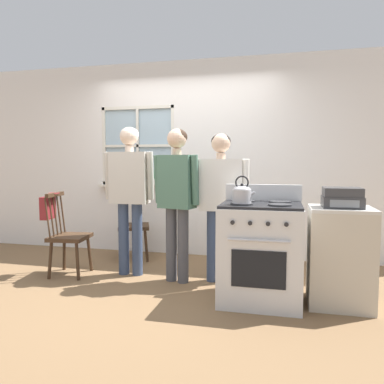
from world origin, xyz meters
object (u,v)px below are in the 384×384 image
object	(u,v)px
person_elderly_left	(130,185)
person_adult_right	(221,192)
potted_plant	(153,181)
side_counter	(340,256)
person_teen_center	(177,189)
handbag	(48,207)
chair_near_wall	(132,226)
kettle	(242,194)
stove	(261,252)
chair_by_window	(68,237)
stereo	(342,198)

from	to	relation	value
person_elderly_left	person_adult_right	xyz separation A→B (m)	(1.05, -0.00, -0.06)
potted_plant	side_counter	distance (m)	2.78
person_teen_center	handbag	distance (m)	1.54
person_elderly_left	side_counter	distance (m)	2.34
person_adult_right	chair_near_wall	bearing A→B (deg)	145.67
person_adult_right	kettle	world-z (taller)	person_adult_right
potted_plant	handbag	xyz separation A→B (m)	(-0.85, -1.23, -0.25)
kettle	person_adult_right	bearing A→B (deg)	115.26
person_teen_center	person_adult_right	distance (m)	0.47
stove	handbag	xyz separation A→B (m)	(-2.44, 0.29, 0.31)
stove	kettle	bearing A→B (deg)	-141.71
person_adult_right	potted_plant	world-z (taller)	person_adult_right
person_teen_center	person_adult_right	world-z (taller)	person_teen_center
chair_by_window	person_elderly_left	world-z (taller)	person_elderly_left
potted_plant	stereo	xyz separation A→B (m)	(2.30, -1.46, -0.05)
person_teen_center	handbag	xyz separation A→B (m)	(-1.52, -0.09, -0.23)
person_elderly_left	side_counter	bearing A→B (deg)	-12.98
person_teen_center	potted_plant	size ratio (longest dim) A/B	7.20
stove	stereo	distance (m)	0.88
stove	kettle	size ratio (longest dim) A/B	4.39
stereo	stove	bearing A→B (deg)	-175.16
person_teen_center	kettle	distance (m)	0.91
stereo	person_elderly_left	bearing A→B (deg)	168.86
chair_by_window	person_elderly_left	bearing A→B (deg)	-81.99
chair_by_window	chair_near_wall	xyz separation A→B (m)	(0.44, 0.84, 0.00)
chair_near_wall	person_adult_right	world-z (taller)	person_adult_right
person_adult_right	kettle	bearing A→B (deg)	-72.19
person_teen_center	stove	bearing A→B (deg)	-8.45
chair_near_wall	stereo	distance (m)	2.76
chair_near_wall	handbag	distance (m)	1.15
potted_plant	person_adult_right	bearing A→B (deg)	-42.02
side_counter	stove	bearing A→B (deg)	-173.49
person_adult_right	stove	distance (m)	0.85
person_teen_center	handbag	size ratio (longest dim) A/B	5.41
stove	kettle	world-z (taller)	kettle
person_elderly_left	stove	world-z (taller)	person_elderly_left
person_teen_center	kettle	size ratio (longest dim) A/B	6.72
chair_by_window	chair_near_wall	distance (m)	0.95
chair_near_wall	kettle	distance (m)	2.13
handbag	stereo	world-z (taller)	stereo
person_adult_right	potted_plant	distance (m)	1.53
person_teen_center	kettle	bearing A→B (deg)	-20.21
chair_near_wall	side_counter	bearing A→B (deg)	-134.70
person_teen_center	chair_by_window	bearing A→B (deg)	-163.41
chair_by_window	potted_plant	world-z (taller)	potted_plant
person_teen_center	potted_plant	world-z (taller)	person_teen_center
person_adult_right	side_counter	size ratio (longest dim) A/B	1.79
potted_plant	handbag	distance (m)	1.51
chair_near_wall	potted_plant	world-z (taller)	potted_plant
chair_by_window	handbag	world-z (taller)	same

